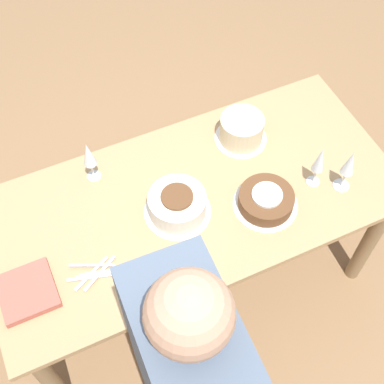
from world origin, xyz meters
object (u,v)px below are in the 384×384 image
(cake_front_chocolate, at_px, (266,200))
(wine_glass_near, at_px, (320,160))
(cake_back_decorated, at_px, (241,130))
(wine_glass_extra, at_px, (89,155))
(cake_center_white, at_px, (177,205))
(wine_glass_far, at_px, (349,164))

(cake_front_chocolate, distance_m, wine_glass_near, 0.26)
(cake_back_decorated, height_order, wine_glass_near, wine_glass_near)
(wine_glass_near, distance_m, wine_glass_extra, 0.90)
(cake_center_white, bearing_deg, cake_front_chocolate, -19.24)
(cake_center_white, bearing_deg, wine_glass_far, -13.90)
(cake_front_chocolate, bearing_deg, wine_glass_near, 4.19)
(wine_glass_far, bearing_deg, wine_glass_near, 145.56)
(cake_center_white, distance_m, wine_glass_far, 0.68)
(cake_back_decorated, relative_size, wine_glass_far, 1.03)
(cake_front_chocolate, height_order, wine_glass_far, wine_glass_far)
(wine_glass_near, xyz_separation_m, wine_glass_extra, (-0.81, 0.40, -0.00))
(cake_back_decorated, bearing_deg, wine_glass_near, -63.30)
(cake_back_decorated, xyz_separation_m, wine_glass_near, (0.16, -0.33, 0.09))
(cake_center_white, bearing_deg, wine_glass_near, -9.90)
(cake_front_chocolate, height_order, wine_glass_near, wine_glass_near)
(wine_glass_far, xyz_separation_m, wine_glass_extra, (-0.90, 0.47, -0.00))
(cake_back_decorated, distance_m, wine_glass_near, 0.38)
(cake_back_decorated, relative_size, wine_glass_extra, 1.07)
(cake_back_decorated, bearing_deg, cake_front_chocolate, -101.24)
(cake_back_decorated, height_order, wine_glass_far, wine_glass_far)
(cake_center_white, xyz_separation_m, cake_front_chocolate, (0.33, -0.12, -0.02))
(cake_back_decorated, bearing_deg, wine_glass_far, -56.58)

